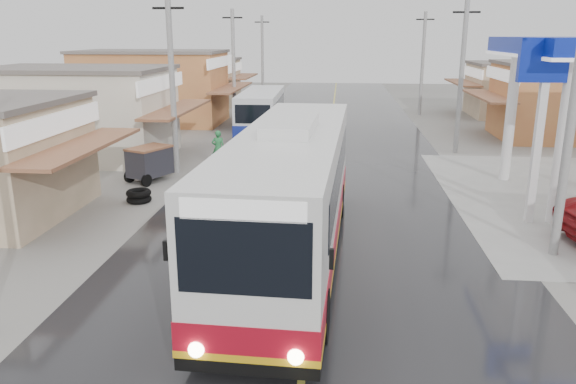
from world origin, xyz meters
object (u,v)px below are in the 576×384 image
Objects in this scene: tyre_stack at (139,196)px; cyclist at (219,159)px; second_bus at (261,113)px; tricycle_near at (149,162)px; coach_bus at (291,193)px.

cyclist is at bearing 67.45° from tyre_stack.
second_bus reaches higher than tricycle_near.
second_bus is 4.26× the size of cyclist.
second_bus is 9.74m from cyclist.
cyclist is 3.32m from tricycle_near.
coach_bus is at bearing -81.06° from second_bus.
tricycle_near reaches higher than tyre_stack.
coach_bus is 6.43× the size of cyclist.
cyclist is 5.52m from tyre_stack.
tricycle_near is at bearing -107.77° from second_bus.
cyclist is (-0.67, -9.68, -0.87)m from second_bus.
tyre_stack is at bearing -102.03° from second_bus.
tricycle_near is (-3.40, -11.56, -0.66)m from second_bus.
tyre_stack is (0.62, -3.21, -0.64)m from tricycle_near.
coach_bus is at bearing -38.41° from tyre_stack.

